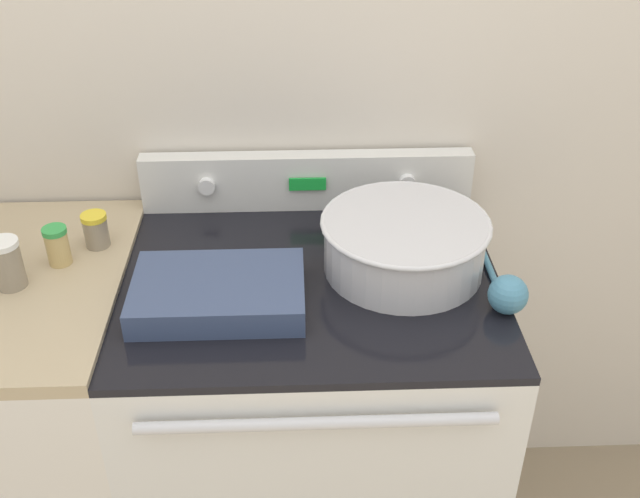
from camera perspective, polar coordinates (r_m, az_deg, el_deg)
name	(u,v)px	position (r m, az deg, el deg)	size (l,w,h in m)	color
kitchen_wall	(306,80)	(1.81, -1.10, 12.73)	(8.00, 0.05, 2.50)	beige
stove_range	(312,431)	(1.93, -0.59, -13.70)	(0.81, 0.71, 0.94)	silver
control_panel	(307,181)	(1.85, -0.98, 5.23)	(0.81, 0.07, 0.14)	silver
side_counter	(39,437)	(2.03, -20.62, -13.28)	(0.54, 0.68, 0.96)	silver
mixing_bowl	(404,241)	(1.62, 6.45, 0.59)	(0.36, 0.36, 0.12)	silver
casserole_dish	(218,291)	(1.54, -7.75, -3.18)	(0.35, 0.23, 0.06)	#38476B
ladle	(507,293)	(1.55, 14.03, -3.25)	(0.08, 0.28, 0.08)	teal
spice_jar_yellow_cap	(96,230)	(1.76, -16.71, 1.40)	(0.06, 0.06, 0.08)	gray
spice_jar_green_cap	(57,246)	(1.72, -19.38, 0.25)	(0.05, 0.05, 0.09)	tan
spice_jar_white_cap	(7,263)	(1.67, -22.75, -1.02)	(0.07, 0.07, 0.11)	gray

